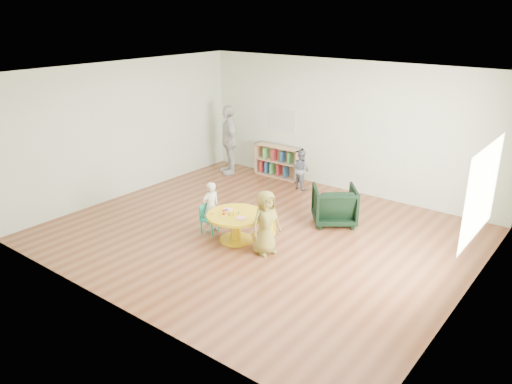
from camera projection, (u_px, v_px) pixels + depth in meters
room at (260, 130)px, 8.22m from camera, size 7.10×7.00×2.80m
activity_table at (236, 222)px, 8.51m from camera, size 1.00×1.00×0.54m
kid_chair_left at (208, 218)px, 8.87m from camera, size 0.32×0.32×0.52m
kid_chair_right at (265, 234)px, 8.21m from camera, size 0.29×0.29×0.53m
bookshelf at (278, 161)px, 11.81m from camera, size 1.20×0.30×0.75m
alphabet_poster at (283, 120)px, 11.55m from camera, size 0.74×0.01×0.54m
armchair at (334, 205)px, 9.22m from camera, size 1.08×1.09×0.71m
child_left at (211, 207)px, 8.86m from camera, size 0.30×0.38×0.92m
child_right at (266, 223)px, 8.02m from camera, size 0.49×0.61×1.08m
toddler at (301, 169)px, 10.97m from camera, size 0.49×0.42×0.88m
adult_caretaker at (229, 140)px, 11.89m from camera, size 1.03×0.87×1.65m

